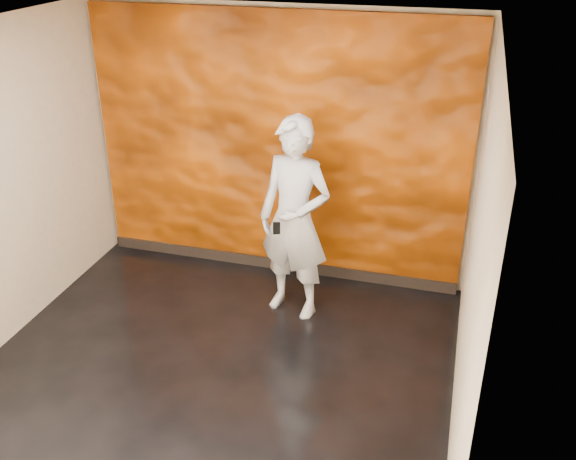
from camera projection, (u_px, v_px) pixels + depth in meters
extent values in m
cube|color=black|center=(211.00, 377.00, 5.48)|extent=(4.00, 4.00, 0.01)
cube|color=tan|center=(277.00, 146.00, 6.57)|extent=(4.00, 0.02, 2.80)
cube|color=tan|center=(41.00, 406.00, 3.13)|extent=(4.00, 0.02, 2.80)
cube|color=tan|center=(474.00, 266.00, 4.36)|extent=(0.02, 4.00, 2.80)
cube|color=white|center=(188.00, 40.00, 4.22)|extent=(4.00, 4.00, 0.01)
cube|color=#CE5403|center=(276.00, 149.00, 6.54)|extent=(3.90, 0.06, 2.75)
cube|color=black|center=(276.00, 263.00, 7.10)|extent=(3.90, 0.04, 0.12)
imported|color=#A8ACB8|center=(295.00, 220.00, 5.97)|extent=(0.81, 0.62, 1.97)
cube|color=black|center=(277.00, 228.00, 5.74)|extent=(0.07, 0.04, 0.12)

